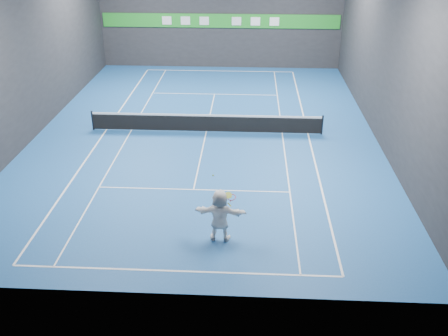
# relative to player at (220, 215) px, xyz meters

# --- Properties ---
(ground) EXTENTS (26.00, 26.00, 0.00)m
(ground) POSITION_rel_player_xyz_m (-1.35, 9.97, -1.00)
(ground) COLOR #1A4D8F
(ground) RESTS_ON ground
(wall_back) EXTENTS (18.00, 0.10, 9.00)m
(wall_back) POSITION_rel_player_xyz_m (-1.35, 22.97, 3.50)
(wall_back) COLOR #242427
(wall_back) RESTS_ON ground
(wall_front) EXTENTS (18.00, 0.10, 9.00)m
(wall_front) POSITION_rel_player_xyz_m (-1.35, -3.03, 3.50)
(wall_front) COLOR #242427
(wall_front) RESTS_ON ground
(wall_left) EXTENTS (0.10, 26.00, 9.00)m
(wall_left) POSITION_rel_player_xyz_m (-10.35, 9.97, 3.50)
(wall_left) COLOR #242427
(wall_left) RESTS_ON ground
(wall_right) EXTENTS (0.10, 26.00, 9.00)m
(wall_right) POSITION_rel_player_xyz_m (7.65, 9.97, 3.50)
(wall_right) COLOR #242427
(wall_right) RESTS_ON ground
(baseline_near) EXTENTS (10.98, 0.08, 0.01)m
(baseline_near) POSITION_rel_player_xyz_m (-1.35, -1.92, -1.00)
(baseline_near) COLOR white
(baseline_near) RESTS_ON ground
(baseline_far) EXTENTS (10.98, 0.08, 0.01)m
(baseline_far) POSITION_rel_player_xyz_m (-1.35, 21.86, -1.00)
(baseline_far) COLOR white
(baseline_far) RESTS_ON ground
(sideline_doubles_left) EXTENTS (0.08, 23.78, 0.01)m
(sideline_doubles_left) POSITION_rel_player_xyz_m (-6.84, 9.97, -1.00)
(sideline_doubles_left) COLOR white
(sideline_doubles_left) RESTS_ON ground
(sideline_doubles_right) EXTENTS (0.08, 23.78, 0.01)m
(sideline_doubles_right) POSITION_rel_player_xyz_m (4.14, 9.97, -1.00)
(sideline_doubles_right) COLOR white
(sideline_doubles_right) RESTS_ON ground
(sideline_singles_left) EXTENTS (0.06, 23.78, 0.01)m
(sideline_singles_left) POSITION_rel_player_xyz_m (-5.46, 9.97, -1.00)
(sideline_singles_left) COLOR white
(sideline_singles_left) RESTS_ON ground
(sideline_singles_right) EXTENTS (0.06, 23.78, 0.01)m
(sideline_singles_right) POSITION_rel_player_xyz_m (2.76, 9.97, -1.00)
(sideline_singles_right) COLOR white
(sideline_singles_right) RESTS_ON ground
(service_line_near) EXTENTS (8.23, 0.06, 0.01)m
(service_line_near) POSITION_rel_player_xyz_m (-1.35, 3.57, -1.00)
(service_line_near) COLOR white
(service_line_near) RESTS_ON ground
(service_line_far) EXTENTS (8.23, 0.06, 0.01)m
(service_line_far) POSITION_rel_player_xyz_m (-1.35, 16.37, -1.00)
(service_line_far) COLOR white
(service_line_far) RESTS_ON ground
(center_service_line) EXTENTS (0.06, 12.80, 0.01)m
(center_service_line) POSITION_rel_player_xyz_m (-1.35, 9.97, -1.00)
(center_service_line) COLOR white
(center_service_line) RESTS_ON ground
(player) EXTENTS (1.90, 0.74, 2.01)m
(player) POSITION_rel_player_xyz_m (0.00, 0.00, 0.00)
(player) COLOR white
(player) RESTS_ON ground
(tennis_ball) EXTENTS (0.06, 0.06, 0.06)m
(tennis_ball) POSITION_rel_player_xyz_m (-0.25, 0.22, 1.48)
(tennis_ball) COLOR #B2D523
(tennis_ball) RESTS_ON player
(tennis_net) EXTENTS (12.50, 0.10, 1.07)m
(tennis_net) POSITION_rel_player_xyz_m (-1.35, 9.97, -0.46)
(tennis_net) COLOR black
(tennis_net) RESTS_ON ground
(sponsor_banner) EXTENTS (17.64, 0.11, 1.00)m
(sponsor_banner) POSITION_rel_player_xyz_m (-1.35, 22.91, 2.50)
(sponsor_banner) COLOR #209226
(sponsor_banner) RESTS_ON wall_back
(tennis_racket) EXTENTS (0.51, 0.38, 0.59)m
(tennis_racket) POSITION_rel_player_xyz_m (0.39, 0.05, 0.69)
(tennis_racket) COLOR red
(tennis_racket) RESTS_ON player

